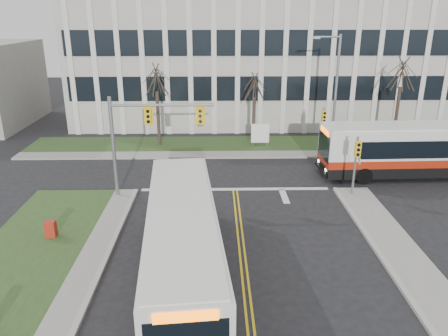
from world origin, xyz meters
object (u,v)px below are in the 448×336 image
(streetlight, at_px, (334,88))
(bus_cross, at_px, (420,151))
(directory_sign, at_px, (260,134))
(newspaper_box_red, at_px, (51,230))
(bus_main, at_px, (183,246))

(streetlight, bearing_deg, bus_cross, -50.68)
(directory_sign, bearing_deg, newspaper_box_red, -127.62)
(streetlight, bearing_deg, newspaper_box_red, -140.85)
(bus_cross, height_order, newspaper_box_red, bus_cross)
(bus_main, relative_size, bus_cross, 0.94)
(directory_sign, height_order, bus_main, bus_main)
(bus_main, relative_size, newspaper_box_red, 13.21)
(bus_cross, bearing_deg, bus_main, -52.96)
(streetlight, distance_m, directory_sign, 6.96)
(bus_cross, bearing_deg, directory_sign, -126.24)
(directory_sign, height_order, newspaper_box_red, directory_sign)
(directory_sign, height_order, bus_cross, bus_cross)
(streetlight, height_order, bus_main, streetlight)
(streetlight, xyz_separation_m, bus_main, (-10.64, -18.05, -3.52))
(bus_main, distance_m, bus_cross, 19.67)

